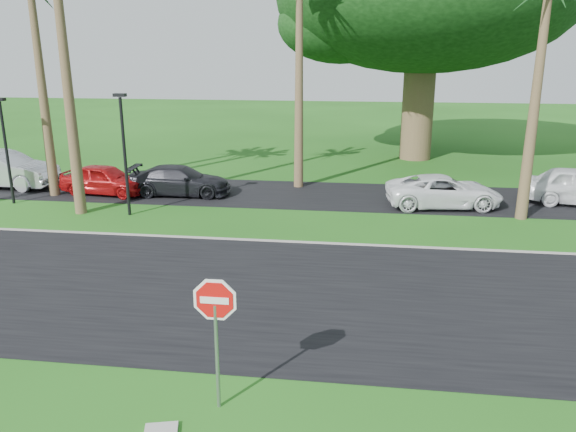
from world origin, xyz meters
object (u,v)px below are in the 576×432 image
at_px(stop_sign_near, 216,317).
at_px(car_red, 105,180).
at_px(car_silver, 3,170).
at_px(car_minivan, 444,192).
at_px(car_dark, 180,181).

relative_size(stop_sign_near, car_red, 0.67).
xyz_separation_m(car_silver, car_red, (5.24, -0.60, -0.17)).
height_order(stop_sign_near, car_minivan, stop_sign_near).
distance_m(car_silver, car_red, 5.28).
xyz_separation_m(car_silver, car_dark, (8.58, -0.27, -0.19)).
bearing_deg(car_silver, car_minivan, -90.63).
distance_m(car_red, car_minivan, 14.58).
bearing_deg(car_dark, stop_sign_near, -162.36).
bearing_deg(car_silver, car_red, -95.00).
height_order(stop_sign_near, car_red, stop_sign_near).
relative_size(car_silver, car_minivan, 1.10).
relative_size(car_dark, car_minivan, 0.96).
bearing_deg(car_red, stop_sign_near, -141.90).
bearing_deg(stop_sign_near, car_minivan, 68.05).
bearing_deg(stop_sign_near, car_red, 121.45).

